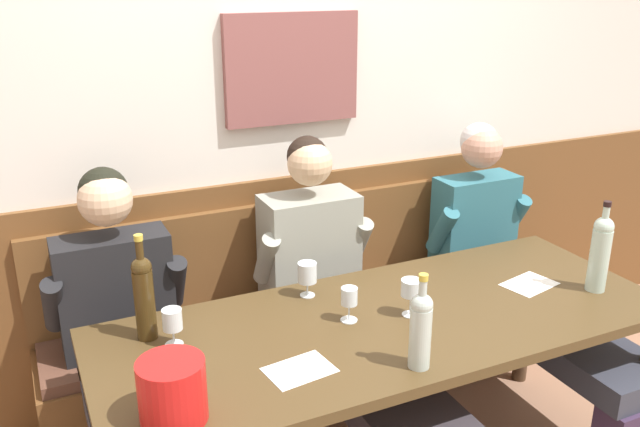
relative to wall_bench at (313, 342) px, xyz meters
name	(u,v)px	position (x,y,z in m)	size (l,w,h in m)	color
room_wall_back	(288,97)	(0.00, 0.26, 1.12)	(6.80, 0.12, 2.80)	silver
wood_wainscot_panel	(295,279)	(0.00, 0.21, 0.24)	(6.80, 0.03, 1.04)	brown
wall_bench	(313,342)	(0.00, 0.00, 0.00)	(2.42, 0.42, 0.94)	brown
dining_table	(387,338)	(0.00, -0.67, 0.38)	(2.12, 0.83, 0.74)	#48351C
person_left_seat	(136,370)	(-0.87, -0.39, 0.31)	(0.54, 1.25, 1.24)	#272437
person_center_left_seat	(343,312)	(-0.02, -0.35, 0.34)	(0.52, 1.25, 1.28)	#303638
person_center_right_seat	(521,279)	(0.88, -0.38, 0.32)	(0.52, 1.24, 1.25)	#36263E
ice_bucket	(172,391)	(-0.85, -0.92, 0.55)	(0.19, 0.19, 0.18)	red
wine_bottle_clear_water	(421,327)	(-0.07, -0.98, 0.60)	(0.07, 0.07, 0.32)	#B5C4BA
wine_bottle_amber_mid	(144,295)	(-0.82, -0.43, 0.62)	(0.07, 0.07, 0.38)	#3C2A11
wine_bottle_green_tall	(600,251)	(0.87, -0.81, 0.62)	(0.08, 0.08, 0.37)	#B3CBBA
wine_glass_center_rear	(172,321)	(-0.75, -0.52, 0.55)	(0.07, 0.07, 0.13)	silver
wine_glass_by_bottle	(349,298)	(-0.14, -0.62, 0.55)	(0.06, 0.06, 0.13)	silver
wine_glass_near_bucket	(307,273)	(-0.19, -0.37, 0.55)	(0.07, 0.07, 0.14)	silver
wine_glass_mid_right	(411,290)	(0.09, -0.68, 0.56)	(0.08, 0.08, 0.14)	silver
tasting_sheet_left_guest	(529,284)	(0.67, -0.66, 0.46)	(0.21, 0.15, 0.00)	white
tasting_sheet_right_guest	(300,370)	(-0.43, -0.84, 0.46)	(0.21, 0.15, 0.00)	white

